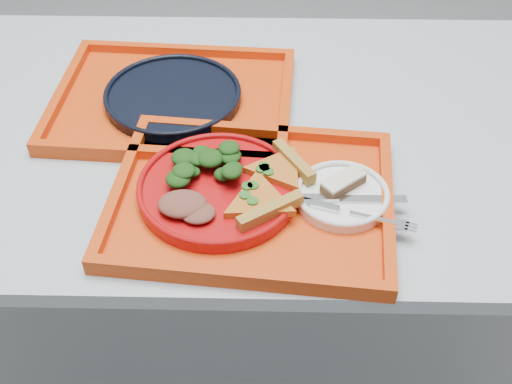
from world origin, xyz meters
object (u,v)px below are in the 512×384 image
dinner_plate (218,190)px  dessert_bar (343,182)px  tray_main (252,201)px  tray_far (174,103)px  navy_plate (173,97)px

dinner_plate → dessert_bar: 0.20m
tray_main → tray_far: same height
dinner_plate → navy_plate: (-0.10, 0.26, -0.00)m
tray_main → tray_far: size_ratio=1.00×
dinner_plate → navy_plate: size_ratio=1.00×
navy_plate → dessert_bar: (0.30, -0.25, 0.02)m
tray_far → dinner_plate: bearing=-64.6°
navy_plate → dessert_bar: dessert_bar is taller
dinner_plate → tray_main: bearing=-10.3°
tray_main → dessert_bar: bearing=11.5°
tray_far → dinner_plate: (0.10, -0.26, 0.02)m
dinner_plate → navy_plate: bearing=111.8°
dinner_plate → dessert_bar: (0.20, 0.01, 0.02)m
tray_far → tray_main: bearing=-55.8°
tray_main → dessert_bar: 0.15m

